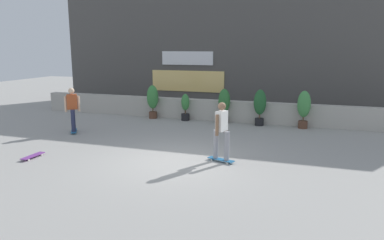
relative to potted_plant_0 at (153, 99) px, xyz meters
The scene contains 11 objects.
ground_plane 6.48m from the potted_plant_0, 59.79° to the right, with size 48.00×48.00×0.00m, color #9E9B96.
planter_wall 3.29m from the potted_plant_0, ahead, with size 18.00×0.40×0.90m, color #B2ADA3.
building_backdrop 5.99m from the potted_plant_0, 54.04° to the left, with size 20.00×2.08×6.50m.
potted_plant_0 is the anchor object (origin of this frame).
potted_plant_1 1.58m from the potted_plant_0, ahead, with size 0.36×0.36×1.17m.
potted_plant_2 3.30m from the potted_plant_0, ahead, with size 0.49×0.49×1.46m.
potted_plant_3 4.79m from the potted_plant_0, ahead, with size 0.51×0.51×1.49m.
potted_plant_4 6.52m from the potted_plant_0, ahead, with size 0.51×0.51×1.50m.
skater_far_right 6.87m from the potted_plant_0, 49.27° to the right, with size 0.82×0.54×1.70m.
skater_far_left 3.89m from the potted_plant_0, 115.37° to the right, with size 0.61×0.78×1.70m.
skateboard_near_camera 6.71m from the potted_plant_0, 96.99° to the right, with size 0.21×0.80×0.08m.
Camera 1 is at (3.62, -9.24, 3.19)m, focal length 34.06 mm.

